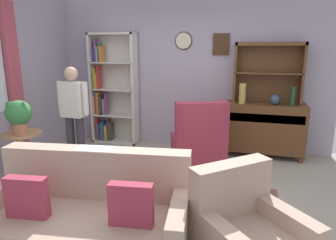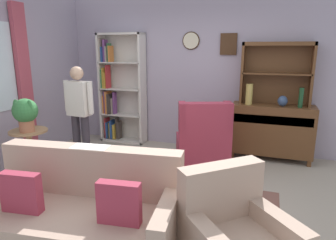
# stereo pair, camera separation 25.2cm
# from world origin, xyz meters

# --- Properties ---
(ground_plane) EXTENTS (5.40, 4.60, 0.02)m
(ground_plane) POSITION_xyz_m (0.00, 0.00, -0.01)
(ground_plane) COLOR #9E9384
(wall_back) EXTENTS (5.00, 0.09, 2.80)m
(wall_back) POSITION_xyz_m (0.00, 2.13, 1.40)
(wall_back) COLOR #A399AD
(wall_back) RESTS_ON ground_plane
(area_rug) EXTENTS (2.58, 1.75, 0.01)m
(area_rug) POSITION_xyz_m (0.20, -0.30, 0.00)
(area_rug) COLOR brown
(area_rug) RESTS_ON ground_plane
(bookshelf) EXTENTS (0.90, 0.30, 2.10)m
(bookshelf) POSITION_xyz_m (-1.53, 1.94, 1.00)
(bookshelf) COLOR silver
(bookshelf) RESTS_ON ground_plane
(sideboard) EXTENTS (1.30, 0.45, 0.92)m
(sideboard) POSITION_xyz_m (1.35, 1.86, 0.51)
(sideboard) COLOR brown
(sideboard) RESTS_ON ground_plane
(sideboard_hutch) EXTENTS (1.10, 0.26, 1.00)m
(sideboard_hutch) POSITION_xyz_m (1.35, 1.97, 1.56)
(sideboard_hutch) COLOR brown
(sideboard_hutch) RESTS_ON sideboard
(vase_tall) EXTENTS (0.11, 0.11, 0.34)m
(vase_tall) POSITION_xyz_m (0.96, 1.78, 1.09)
(vase_tall) COLOR tan
(vase_tall) RESTS_ON sideboard
(vase_round) EXTENTS (0.15, 0.15, 0.17)m
(vase_round) POSITION_xyz_m (1.48, 1.79, 1.01)
(vase_round) COLOR #33476B
(vase_round) RESTS_ON sideboard
(bottle_wine) EXTENTS (0.07, 0.07, 0.31)m
(bottle_wine) POSITION_xyz_m (1.74, 1.77, 1.08)
(bottle_wine) COLOR #194223
(bottle_wine) RESTS_ON sideboard
(couch_floral) EXTENTS (1.89, 1.07, 0.90)m
(couch_floral) POSITION_xyz_m (-0.28, -1.16, 0.31)
(couch_floral) COLOR tan
(couch_floral) RESTS_ON ground_plane
(wingback_chair) EXTENTS (1.01, 1.02, 1.05)m
(wingback_chair) POSITION_xyz_m (0.34, 1.18, 0.38)
(wingback_chair) COLOR #A33347
(wingback_chair) RESTS_ON ground_plane
(plant_stand) EXTENTS (0.52, 0.52, 0.69)m
(plant_stand) POSITION_xyz_m (-1.94, -0.00, 0.42)
(plant_stand) COLOR #A87F56
(plant_stand) RESTS_ON ground_plane
(potted_plant_large) EXTENTS (0.34, 0.34, 0.47)m
(potted_plant_large) POSITION_xyz_m (-1.89, -0.06, 0.96)
(potted_plant_large) COLOR #AD6B4C
(potted_plant_large) RESTS_ON plant_stand
(potted_plant_small) EXTENTS (0.21, 0.21, 0.29)m
(potted_plant_small) POSITION_xyz_m (-1.52, 0.11, 0.17)
(potted_plant_small) COLOR beige
(potted_plant_small) RESTS_ON ground_plane
(person_reading) EXTENTS (0.52, 0.22, 1.56)m
(person_reading) POSITION_xyz_m (-1.46, 0.56, 0.91)
(person_reading) COLOR #38333D
(person_reading) RESTS_ON ground_plane
(coffee_table) EXTENTS (0.80, 0.50, 0.42)m
(coffee_table) POSITION_xyz_m (-0.13, -0.33, 0.35)
(coffee_table) COLOR brown
(coffee_table) RESTS_ON ground_plane
(book_stack) EXTENTS (0.17, 0.14, 0.05)m
(book_stack) POSITION_xyz_m (-0.13, -0.34, 0.44)
(book_stack) COLOR #723F7F
(book_stack) RESTS_ON coffee_table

